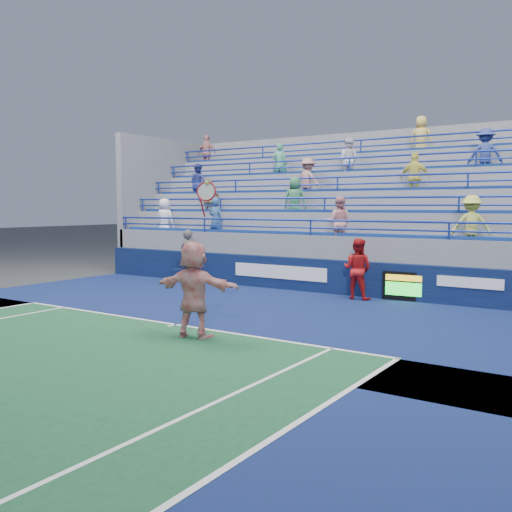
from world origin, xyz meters
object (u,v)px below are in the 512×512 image
Objects in this scene: ball_girl at (357,269)px; line_judge at (189,256)px; tennis_player at (194,289)px; serve_speed_board at (404,286)px; judge_chair at (180,274)px.

line_judge is at bearing -2.20° from ball_girl.
serve_speed_board is at bearing 73.34° from tennis_player.
line_judge reaches higher than judge_chair.
line_judge is (-5.99, 6.82, -0.07)m from tennis_player.
tennis_player reaches higher than ball_girl.
tennis_player is 9.08m from line_judge.
line_judge is at bearing 131.27° from tennis_player.
line_judge is 1.06× the size of ball_girl.
tennis_player reaches higher than line_judge.
judge_chair is at bearing 133.33° from tennis_player.
judge_chair is at bearing -177.92° from serve_speed_board.
line_judge is at bearing -178.05° from serve_speed_board.
tennis_player is at bearing -106.66° from serve_speed_board.
judge_chair is at bearing -1.85° from ball_girl.
judge_chair is 0.42× the size of line_judge.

